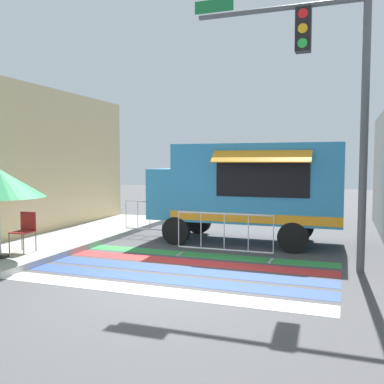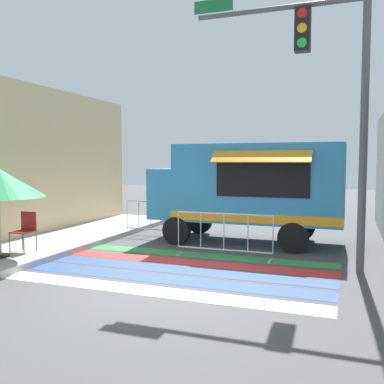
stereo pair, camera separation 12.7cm
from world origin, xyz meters
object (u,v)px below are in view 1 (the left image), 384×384
food_truck (245,185)px  barricade_front (224,235)px  traffic_signal_pole (330,77)px  folding_chair (25,228)px  barricade_side (150,219)px

food_truck → barricade_front: food_truck is taller
food_truck → traffic_signal_pole: size_ratio=0.87×
folding_chair → barricade_front: (4.48, 1.57, -0.18)m
food_truck → folding_chair: (-4.49, -3.68, -0.90)m
folding_chair → barricade_side: (1.49, 3.77, -0.20)m
food_truck → traffic_signal_pole: 4.12m
food_truck → traffic_signal_pole: (2.32, -2.39, 2.43)m
barricade_front → barricade_side: (-2.99, 2.20, -0.02)m
food_truck → barricade_side: size_ratio=3.11×
barricade_front → food_truck: bearing=89.6°
food_truck → folding_chair: food_truck is taller
food_truck → barricade_side: bearing=178.3°
folding_chair → barricade_front: bearing=33.1°
traffic_signal_pole → folding_chair: size_ratio=6.45×
folding_chair → barricade_front: 4.75m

